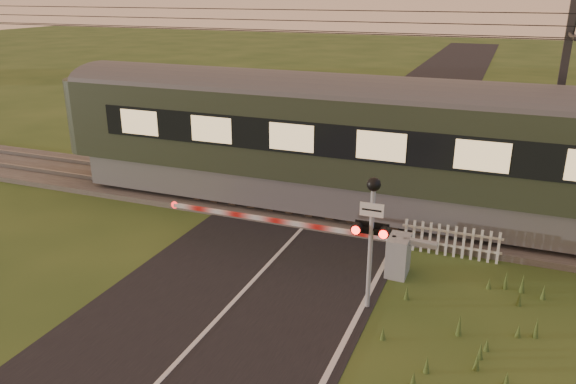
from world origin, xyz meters
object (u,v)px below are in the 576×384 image
at_px(crossing_signal, 372,220).
at_px(catenary_mast, 559,101).
at_px(boom_gate, 381,250).
at_px(picket_fence, 451,241).

bearing_deg(crossing_signal, catenary_mast, 63.38).
xyz_separation_m(boom_gate, catenary_mast, (3.83, 5.62, 3.00)).
xyz_separation_m(picket_fence, catenary_mast, (2.31, 4.12, 3.13)).
bearing_deg(crossing_signal, picket_fence, 66.90).
xyz_separation_m(boom_gate, picket_fence, (1.52, 1.50, -0.13)).
bearing_deg(picket_fence, crossing_signal, -113.10).
relative_size(boom_gate, picket_fence, 2.87).
height_order(crossing_signal, picket_fence, crossing_signal).
relative_size(crossing_signal, picket_fence, 1.18).
height_order(boom_gate, catenary_mast, catenary_mast).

